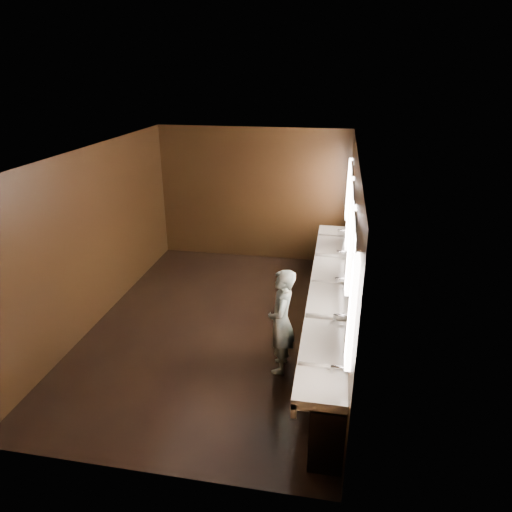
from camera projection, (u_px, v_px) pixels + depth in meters
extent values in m
plane|color=black|center=(219.00, 324.00, 7.47)|extent=(6.00, 6.00, 0.00)
cube|color=#2D2D2B|center=(213.00, 152.00, 6.40)|extent=(4.00, 6.00, 0.02)
cube|color=black|center=(253.00, 195.00, 9.66)|extent=(4.00, 0.02, 2.80)
cube|color=black|center=(132.00, 360.00, 4.21)|extent=(4.00, 0.02, 2.80)
cube|color=black|center=(95.00, 237.00, 7.26)|extent=(0.02, 6.00, 2.80)
cube|color=black|center=(350.00, 254.00, 6.60)|extent=(0.02, 6.00, 2.80)
cube|color=black|center=(333.00, 313.00, 7.01)|extent=(0.36, 5.40, 0.81)
cube|color=white|center=(328.00, 286.00, 6.86)|extent=(0.55, 5.40, 0.12)
cube|color=white|center=(312.00, 290.00, 6.93)|extent=(0.06, 5.40, 0.18)
cylinder|color=silver|center=(340.00, 367.00, 4.77)|extent=(0.18, 0.04, 0.04)
cylinder|color=silver|center=(341.00, 315.00, 5.77)|extent=(0.18, 0.04, 0.04)
cylinder|color=silver|center=(342.00, 279.00, 6.77)|extent=(0.18, 0.04, 0.04)
cylinder|color=silver|center=(342.00, 252.00, 7.77)|extent=(0.18, 0.04, 0.04)
cylinder|color=silver|center=(343.00, 231.00, 8.77)|extent=(0.18, 0.04, 0.04)
cube|color=white|center=(352.00, 314.00, 4.29)|extent=(0.06, 0.22, 1.15)
cube|color=white|center=(352.00, 278.00, 5.02)|extent=(0.03, 1.32, 1.15)
cube|color=white|center=(350.00, 252.00, 5.75)|extent=(0.06, 0.23, 1.15)
cube|color=white|center=(351.00, 231.00, 6.47)|extent=(0.03, 1.32, 1.15)
cube|color=white|center=(349.00, 214.00, 7.20)|extent=(0.06, 0.23, 1.15)
cube|color=white|center=(350.00, 201.00, 7.92)|extent=(0.03, 1.32, 1.15)
cube|color=white|center=(349.00, 190.00, 8.65)|extent=(0.06, 0.22, 1.15)
imported|color=#88C4CC|center=(281.00, 321.00, 6.11)|extent=(0.37, 0.55, 1.50)
cylinder|color=black|center=(313.00, 353.00, 6.27)|extent=(0.42, 0.42, 0.54)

